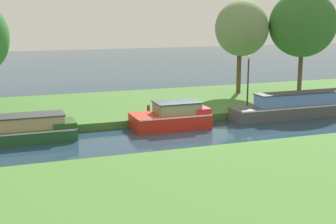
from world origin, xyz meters
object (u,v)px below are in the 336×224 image
object	(u,v)px
forest_narrowboat	(2,130)
slate_cruiser	(302,106)
willow_tree_centre	(241,28)
willow_tree_right	(304,24)
red_barge	(173,117)
lamp_post	(248,75)
mooring_post_near	(148,111)

from	to	relation	value
forest_narrowboat	slate_cruiser	world-z (taller)	forest_narrowboat
willow_tree_centre	willow_tree_right	size ratio (longest dim) A/B	0.91
red_barge	forest_narrowboat	bearing A→B (deg)	-180.00
red_barge	lamp_post	xyz separation A→B (m)	(5.78, 2.15, 1.78)
willow_tree_right	red_barge	bearing A→B (deg)	-155.84
red_barge	lamp_post	bearing A→B (deg)	20.43
willow_tree_centre	mooring_post_near	world-z (taller)	willow_tree_centre
lamp_post	slate_cruiser	bearing A→B (deg)	-40.74
willow_tree_right	mooring_post_near	xyz separation A→B (m)	(-12.89, -4.03, -4.63)
red_barge	mooring_post_near	size ratio (longest dim) A/B	6.10
willow_tree_right	slate_cruiser	bearing A→B (deg)	-124.22
willow_tree_right	willow_tree_centre	bearing A→B (deg)	159.55
lamp_post	mooring_post_near	world-z (taller)	lamp_post
willow_tree_centre	mooring_post_near	bearing A→B (deg)	-147.57
willow_tree_right	mooring_post_near	world-z (taller)	willow_tree_right
red_barge	slate_cruiser	distance (m)	8.28
willow_tree_right	lamp_post	xyz separation A→B (m)	(-6.14, -3.19, -2.98)
slate_cruiser	willow_tree_centre	distance (m)	8.20
forest_narrowboat	mooring_post_near	world-z (taller)	forest_narrowboat
slate_cruiser	willow_tree_centre	xyz separation A→B (m)	(-0.49, 6.89, 4.43)
slate_cruiser	mooring_post_near	xyz separation A→B (m)	(-9.25, 1.32, 0.10)
lamp_post	mooring_post_near	distance (m)	7.00
willow_tree_centre	willow_tree_right	distance (m)	4.41
forest_narrowboat	mooring_post_near	xyz separation A→B (m)	(7.80, 1.32, 0.13)
red_barge	willow_tree_right	xyz separation A→B (m)	(11.92, 5.35, 4.76)
slate_cruiser	lamp_post	xyz separation A→B (m)	(-2.50, 2.15, 1.75)
forest_narrowboat	lamp_post	bearing A→B (deg)	8.42
forest_narrowboat	red_barge	bearing A→B (deg)	0.00
red_barge	willow_tree_right	size ratio (longest dim) A/B	0.57
lamp_post	willow_tree_right	bearing A→B (deg)	27.49
willow_tree_centre	willow_tree_right	bearing A→B (deg)	-20.45
lamp_post	mooring_post_near	bearing A→B (deg)	-172.95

